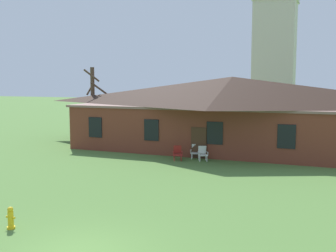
{
  "coord_description": "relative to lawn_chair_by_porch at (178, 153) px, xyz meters",
  "views": [
    {
      "loc": [
        6.65,
        -9.53,
        5.12
      ],
      "look_at": [
        -0.79,
        9.32,
        2.86
      ],
      "focal_mm": 42.6,
      "sensor_mm": 36.0,
      "label": 1
    }
  ],
  "objects": [
    {
      "name": "dome_tower",
      "position": [
        2.85,
        26.61,
        9.05
      ],
      "size": [
        5.18,
        5.18,
        20.75
      ],
      "color": "beige",
      "rests_on": "ground"
    },
    {
      "name": "lawn_chair_near_door",
      "position": [
        0.91,
        1.0,
        0.0
      ],
      "size": [
        0.74,
        0.78,
        0.96
      ],
      "color": "silver",
      "rests_on": "ground"
    },
    {
      "name": "bare_tree_beside_building",
      "position": [
        -10.53,
        6.67,
        2.92
      ],
      "size": [
        1.71,
        1.85,
        6.39
      ],
      "color": "brown",
      "rests_on": "ground"
    },
    {
      "name": "lawn_chair_by_porch",
      "position": [
        0.0,
        0.0,
        0.0
      ],
      "size": [
        0.78,
        0.83,
        0.96
      ],
      "color": "maroon",
      "rests_on": "ground"
    },
    {
      "name": "fire_hydrant",
      "position": [
        -1.21,
        -13.61,
        -0.12
      ],
      "size": [
        0.36,
        0.28,
        0.79
      ],
      "color": "gold",
      "rests_on": "ground"
    },
    {
      "name": "brick_building",
      "position": [
        2.18,
        6.15,
        2.3
      ],
      "size": [
        23.61,
        10.4,
        5.49
      ],
      "color": "brown",
      "rests_on": "ground"
    },
    {
      "name": "lawn_chair_left_end",
      "position": [
        1.57,
        0.45,
        0.0
      ],
      "size": [
        0.81,
        0.85,
        0.96
      ],
      "color": "silver",
      "rests_on": "ground"
    }
  ]
}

